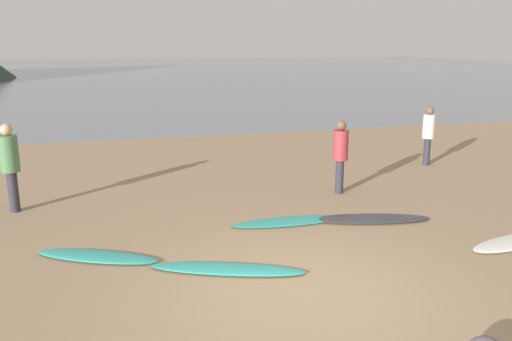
% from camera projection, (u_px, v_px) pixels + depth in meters
% --- Properties ---
extents(ground_plane, '(120.00, 120.00, 0.20)m').
position_uv_depth(ground_plane, '(193.00, 154.00, 16.48)').
color(ground_plane, '#997C5B').
rests_on(ground_plane, ground).
extents(ocean_water, '(140.00, 100.00, 0.01)m').
position_uv_depth(ocean_water, '(130.00, 70.00, 65.79)').
color(ocean_water, slate).
rests_on(ocean_water, ground).
extents(surfboard_0, '(2.05, 1.35, 0.08)m').
position_uv_depth(surfboard_0, '(97.00, 256.00, 8.24)').
color(surfboard_0, teal).
rests_on(surfboard_0, ground).
extents(surfboard_1, '(2.37, 1.29, 0.08)m').
position_uv_depth(surfboard_1, '(227.00, 269.00, 7.79)').
color(surfboard_1, teal).
rests_on(surfboard_1, ground).
extents(surfboard_2, '(2.29, 0.59, 0.06)m').
position_uv_depth(surfboard_2, '(290.00, 221.00, 9.90)').
color(surfboard_2, teal).
rests_on(surfboard_2, ground).
extents(surfboard_3, '(2.36, 1.09, 0.08)m').
position_uv_depth(surfboard_3, '(371.00, 219.00, 10.02)').
color(surfboard_3, '#333338').
rests_on(surfboard_3, ground).
extents(person_0, '(0.33, 0.33, 1.64)m').
position_uv_depth(person_0, '(428.00, 131.00, 14.38)').
color(person_0, '#2D2D38').
rests_on(person_0, ground).
extents(person_1, '(0.34, 0.34, 1.67)m').
position_uv_depth(person_1, '(340.00, 151.00, 11.64)').
color(person_1, '#2D2D38').
rests_on(person_1, ground).
extents(person_2, '(0.36, 0.36, 1.81)m').
position_uv_depth(person_2, '(10.00, 161.00, 10.32)').
color(person_2, '#2D2D38').
rests_on(person_2, ground).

